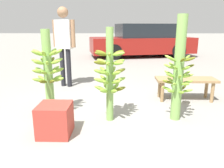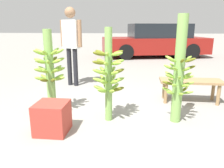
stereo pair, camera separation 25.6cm
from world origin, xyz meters
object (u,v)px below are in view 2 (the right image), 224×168
Objects in this scene: vendor_person at (71,39)px; market_bench at (191,84)px; banana_stalk_left at (50,70)px; banana_stalk_center at (109,73)px; banana_stalk_right at (179,71)px; produce_crate at (52,118)px; parked_car at (155,41)px.

vendor_person reaches higher than market_bench.
banana_stalk_center is at bearing -12.09° from banana_stalk_left.
market_bench is at bearing 65.93° from banana_stalk_right.
banana_stalk_left reaches higher than market_bench.
produce_crate is (-1.61, -0.52, -0.53)m from banana_stalk_right.
banana_stalk_right is at bearing -113.50° from market_bench.
banana_stalk_right is 0.31× the size of parked_car.
vendor_person is 1.59× the size of market_bench.
banana_stalk_left is 0.85m from produce_crate.
vendor_person is 5.64m from parked_car.
banana_stalk_right is at bearing 165.74° from parked_car.
banana_stalk_center is 1.22× the size of market_bench.
vendor_person is at bearing 138.78° from banana_stalk_right.
market_bench is (2.39, -0.87, -0.72)m from vendor_person.
banana_stalk_right is 3.75× the size of produce_crate.
market_bench is at bearing 34.88° from produce_crate.
banana_stalk_left is at bearing 175.88° from banana_stalk_right.
produce_crate is (-2.01, -1.40, -0.14)m from market_bench.
vendor_person is at bearing 120.03° from banana_stalk_center.
banana_stalk_center is 0.94m from produce_crate.
market_bench is 2.73× the size of produce_crate.
vendor_person is (-1.05, 1.81, 0.37)m from banana_stalk_center.
banana_stalk_center reaches higher than market_bench.
banana_stalk_left is 0.75× the size of vendor_person.
vendor_person reaches higher than produce_crate.
banana_stalk_center reaches higher than banana_stalk_left.
market_bench is (1.34, 0.94, -0.35)m from banana_stalk_center.
parked_car is at bearing 75.96° from produce_crate.
banana_stalk_center is (0.92, -0.20, 0.01)m from banana_stalk_left.
produce_crate is at bearing -145.39° from banana_stalk_center.
banana_stalk_right is 6.92m from parked_car.
banana_stalk_center is 0.95m from banana_stalk_right.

